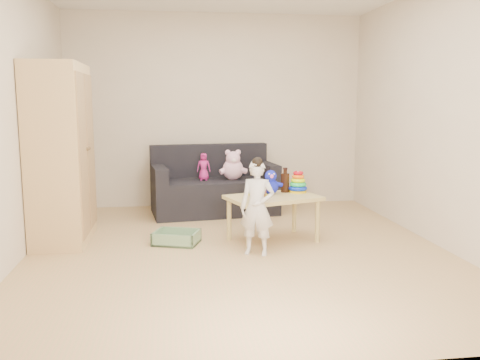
{
  "coord_description": "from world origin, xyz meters",
  "views": [
    {
      "loc": [
        -0.64,
        -4.72,
        1.42
      ],
      "look_at": [
        0.05,
        0.25,
        0.65
      ],
      "focal_mm": 38.0,
      "sensor_mm": 36.0,
      "label": 1
    }
  ],
  "objects": [
    {
      "name": "room",
      "position": [
        0.0,
        0.0,
        1.3
      ],
      "size": [
        4.5,
        4.5,
        4.5
      ],
      "color": "tan",
      "rests_on": "ground"
    },
    {
      "name": "wardrobe",
      "position": [
        -1.74,
        0.61,
        0.9
      ],
      "size": [
        0.5,
        1.0,
        1.8
      ],
      "primitive_type": "cube",
      "color": "#DFB97A",
      "rests_on": "ground"
    },
    {
      "name": "sofa",
      "position": [
        -0.09,
        1.69,
        0.22
      ],
      "size": [
        1.64,
        0.96,
        0.44
      ],
      "primitive_type": "cube",
      "rotation": [
        0.0,
        0.0,
        0.12
      ],
      "color": "black",
      "rests_on": "ground"
    },
    {
      "name": "play_table",
      "position": [
        0.4,
        0.27,
        0.24
      ],
      "size": [
        1.03,
        0.81,
        0.47
      ],
      "primitive_type": "cube",
      "rotation": [
        0.0,
        0.0,
        0.3
      ],
      "color": "tan",
      "rests_on": "ground"
    },
    {
      "name": "storage_bin",
      "position": [
        -0.59,
        0.31,
        0.07
      ],
      "size": [
        0.52,
        0.45,
        0.13
      ],
      "primitive_type": null,
      "rotation": [
        0.0,
        0.0,
        -0.33
      ],
      "color": "gray",
      "rests_on": "ground"
    },
    {
      "name": "toddler",
      "position": [
        0.16,
        -0.15,
        0.44
      ],
      "size": [
        0.38,
        0.32,
        0.87
      ],
      "primitive_type": "imported",
      "rotation": [
        0.0,
        0.0,
        -0.4
      ],
      "color": "silver",
      "rests_on": "ground"
    },
    {
      "name": "pink_bear",
      "position": [
        0.15,
        1.66,
        0.6
      ],
      "size": [
        0.34,
        0.32,
        0.32
      ],
      "primitive_type": null,
      "rotation": [
        0.0,
        0.0,
        0.31
      ],
      "color": "#FFBBDE",
      "rests_on": "sofa"
    },
    {
      "name": "doll",
      "position": [
        -0.22,
        1.66,
        0.61
      ],
      "size": [
        0.18,
        0.13,
        0.34
      ],
      "primitive_type": "imported",
      "rotation": [
        0.0,
        0.0,
        -0.08
      ],
      "color": "#C2247F",
      "rests_on": "sofa"
    },
    {
      "name": "ring_stacker",
      "position": [
        0.7,
        0.46,
        0.56
      ],
      "size": [
        0.2,
        0.2,
        0.23
      ],
      "color": "yellow",
      "rests_on": "play_table"
    },
    {
      "name": "brown_bottle",
      "position": [
        0.57,
        0.49,
        0.58
      ],
      "size": [
        0.09,
        0.09,
        0.26
      ],
      "color": "black",
      "rests_on": "play_table"
    },
    {
      "name": "blue_plush",
      "position": [
        0.39,
        0.4,
        0.6
      ],
      "size": [
        0.24,
        0.2,
        0.26
      ],
      "primitive_type": null,
      "rotation": [
        0.0,
        0.0,
        0.19
      ],
      "color": "#1720CF",
      "rests_on": "play_table"
    },
    {
      "name": "wooden_figure",
      "position": [
        0.3,
        0.24,
        0.52
      ],
      "size": [
        0.05,
        0.05,
        0.1
      ],
      "primitive_type": null,
      "rotation": [
        0.0,
        0.0,
        0.6
      ],
      "color": "brown",
      "rests_on": "play_table"
    },
    {
      "name": "yellow_book",
      "position": [
        0.25,
        0.34,
        0.48
      ],
      "size": [
        0.21,
        0.21,
        0.01
      ],
      "primitive_type": "cube",
      "rotation": [
        0.0,
        0.0,
        0.18
      ],
      "color": "gold",
      "rests_on": "play_table"
    }
  ]
}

